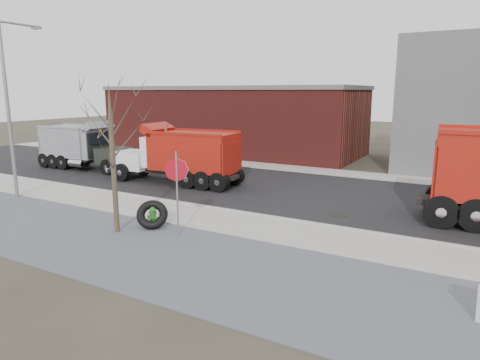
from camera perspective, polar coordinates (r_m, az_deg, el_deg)
The scene contains 14 objects.
ground at distance 15.75m, azimuth -0.89°, elevation -6.16°, with size 120.00×120.00×0.00m, color #383328.
gravel_verge at distance 13.03m, azimuth -8.83°, elevation -10.14°, with size 60.00×5.00×0.03m, color gray.
sidewalk at distance 15.95m, azimuth -0.43°, elevation -5.82°, with size 60.00×2.50×0.06m, color #9E9B93.
curb at distance 17.03m, azimuth 1.76°, elevation -4.59°, with size 60.00×0.15×0.11m, color #9E9B93.
road at distance 21.23m, azimuth 7.76°, elevation -1.53°, with size 60.00×9.40×0.02m, color black.
far_sidewalk at distance 26.50m, azimuth 12.38°, elevation 0.99°, with size 60.00×2.00×0.06m, color #9E9B93.
building_brick at distance 34.78m, azimuth -0.92°, elevation 8.13°, with size 20.20×8.20×5.30m.
bare_tree at distance 15.02m, azimuth -16.74°, elevation 5.34°, with size 3.20×3.20×5.20m.
street_light at distance 22.09m, azimuth -28.26°, elevation 9.54°, with size 0.50×2.00×8.00m.
fire_hydrant at distance 15.73m, azimuth -11.55°, elevation -5.04°, with size 0.44×0.43×0.80m.
truck_tire at distance 15.73m, azimuth -11.63°, elevation -4.55°, with size 1.46×1.41×1.07m.
stop_sign at distance 14.38m, azimuth -8.43°, elevation 0.11°, with size 0.67×0.47×2.91m.
dump_truck_red_b at distance 22.85m, azimuth -8.09°, elevation 3.47°, with size 7.48×2.64×3.14m.
dump_truck_grey at distance 28.78m, azimuth -20.17°, elevation 4.42°, with size 6.66×2.26×3.01m.
Camera 1 is at (7.61, -12.92, 4.84)m, focal length 32.00 mm.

